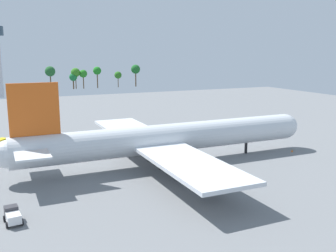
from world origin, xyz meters
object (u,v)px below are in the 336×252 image
object	(u,v)px
pushback_tractor	(107,139)
cargo_airplane	(166,139)
safety_cone_nose	(292,151)
catering_truck	(13,215)

from	to	relation	value
pushback_tractor	cargo_airplane	bearing A→B (deg)	-75.06
pushback_tractor	safety_cone_nose	xyz separation A→B (m)	(39.59, -28.99, -0.74)
cargo_airplane	pushback_tractor	distance (m)	26.31
catering_truck	safety_cone_nose	size ratio (longest dim) A/B	6.33
cargo_airplane	safety_cone_nose	xyz separation A→B (m)	(32.91, -3.97, -5.41)
cargo_airplane	safety_cone_nose	bearing A→B (deg)	-6.87
cargo_airplane	pushback_tractor	bearing A→B (deg)	104.94
cargo_airplane	catering_truck	world-z (taller)	cargo_airplane
catering_truck	safety_cone_nose	bearing A→B (deg)	12.36
catering_truck	safety_cone_nose	world-z (taller)	catering_truck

